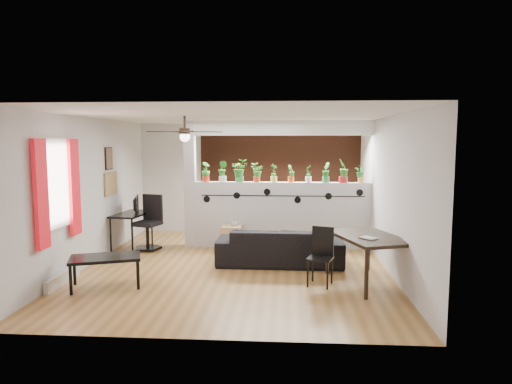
{
  "coord_description": "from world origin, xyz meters",
  "views": [
    {
      "loc": [
        0.88,
        -7.79,
        2.19
      ],
      "look_at": [
        0.32,
        0.6,
        1.25
      ],
      "focal_mm": 32.0,
      "sensor_mm": 36.0,
      "label": 1
    }
  ],
  "objects_px": {
    "cube_shelf": "(232,238)",
    "folding_chair": "(322,251)",
    "coffee_table": "(105,260)",
    "potted_plant_3": "(257,172)",
    "potted_plant_6": "(308,173)",
    "potted_plant_8": "(343,170)",
    "ceiling_fan": "(185,133)",
    "potted_plant_2": "(240,170)",
    "potted_plant_7": "(326,172)",
    "computer_desk": "(132,217)",
    "potted_plant_9": "(361,173)",
    "dining_table": "(368,241)",
    "potted_plant_5": "(291,173)",
    "potted_plant_4": "(274,172)",
    "cup": "(234,224)",
    "potted_plant_1": "(223,171)",
    "sofa": "(280,247)",
    "office_chair": "(149,226)",
    "potted_plant_0": "(206,171)"
  },
  "relations": [
    {
      "from": "sofa",
      "to": "coffee_table",
      "type": "bearing_deg",
      "value": 30.0
    },
    {
      "from": "potted_plant_9",
      "to": "sofa",
      "type": "bearing_deg",
      "value": -140.81
    },
    {
      "from": "coffee_table",
      "to": "potted_plant_0",
      "type": "bearing_deg",
      "value": 69.54
    },
    {
      "from": "potted_plant_9",
      "to": "cube_shelf",
      "type": "xyz_separation_m",
      "value": [
        -2.59,
        -0.34,
        -1.3
      ]
    },
    {
      "from": "folding_chair",
      "to": "coffee_table",
      "type": "height_order",
      "value": "folding_chair"
    },
    {
      "from": "cube_shelf",
      "to": "folding_chair",
      "type": "height_order",
      "value": "folding_chair"
    },
    {
      "from": "potted_plant_4",
      "to": "potted_plant_5",
      "type": "height_order",
      "value": "potted_plant_4"
    },
    {
      "from": "potted_plant_4",
      "to": "potted_plant_0",
      "type": "bearing_deg",
      "value": -180.0
    },
    {
      "from": "cube_shelf",
      "to": "dining_table",
      "type": "relative_size",
      "value": 0.31
    },
    {
      "from": "cup",
      "to": "potted_plant_3",
      "type": "bearing_deg",
      "value": 38.19
    },
    {
      "from": "cube_shelf",
      "to": "dining_table",
      "type": "bearing_deg",
      "value": -35.09
    },
    {
      "from": "computer_desk",
      "to": "potted_plant_1",
      "type": "bearing_deg",
      "value": 10.58
    },
    {
      "from": "sofa",
      "to": "office_chair",
      "type": "height_order",
      "value": "office_chair"
    },
    {
      "from": "potted_plant_2",
      "to": "folding_chair",
      "type": "distance_m",
      "value": 3.04
    },
    {
      "from": "potted_plant_1",
      "to": "potted_plant_2",
      "type": "distance_m",
      "value": 0.35
    },
    {
      "from": "potted_plant_4",
      "to": "computer_desk",
      "type": "bearing_deg",
      "value": -173.25
    },
    {
      "from": "folding_chair",
      "to": "potted_plant_9",
      "type": "bearing_deg",
      "value": 68.41
    },
    {
      "from": "potted_plant_9",
      "to": "folding_chair",
      "type": "distance_m",
      "value": 2.79
    },
    {
      "from": "potted_plant_9",
      "to": "coffee_table",
      "type": "relative_size",
      "value": 0.32
    },
    {
      "from": "potted_plant_8",
      "to": "ceiling_fan",
      "type": "bearing_deg",
      "value": -147.53
    },
    {
      "from": "computer_desk",
      "to": "dining_table",
      "type": "relative_size",
      "value": 0.68
    },
    {
      "from": "potted_plant_0",
      "to": "computer_desk",
      "type": "relative_size",
      "value": 0.38
    },
    {
      "from": "ceiling_fan",
      "to": "potted_plant_2",
      "type": "height_order",
      "value": "ceiling_fan"
    },
    {
      "from": "potted_plant_2",
      "to": "potted_plant_1",
      "type": "bearing_deg",
      "value": 180.0
    },
    {
      "from": "cup",
      "to": "folding_chair",
      "type": "xyz_separation_m",
      "value": [
        1.58,
        -2.07,
        -0.02
      ]
    },
    {
      "from": "dining_table",
      "to": "folding_chair",
      "type": "height_order",
      "value": "folding_chair"
    },
    {
      "from": "potted_plant_2",
      "to": "cube_shelf",
      "type": "xyz_separation_m",
      "value": [
        -0.13,
        -0.34,
        -1.35
      ]
    },
    {
      "from": "potted_plant_9",
      "to": "office_chair",
      "type": "relative_size",
      "value": 0.33
    },
    {
      "from": "potted_plant_3",
      "to": "office_chair",
      "type": "bearing_deg",
      "value": -169.6
    },
    {
      "from": "potted_plant_2",
      "to": "folding_chair",
      "type": "height_order",
      "value": "potted_plant_2"
    },
    {
      "from": "potted_plant_5",
      "to": "potted_plant_7",
      "type": "height_order",
      "value": "potted_plant_7"
    },
    {
      "from": "sofa",
      "to": "office_chair",
      "type": "xyz_separation_m",
      "value": [
        -2.65,
        0.91,
        0.17
      ]
    },
    {
      "from": "potted_plant_2",
      "to": "potted_plant_7",
      "type": "relative_size",
      "value": 1.15
    },
    {
      "from": "potted_plant_7",
      "to": "computer_desk",
      "type": "bearing_deg",
      "value": -175.05
    },
    {
      "from": "ceiling_fan",
      "to": "potted_plant_8",
      "type": "bearing_deg",
      "value": 32.47
    },
    {
      "from": "potted_plant_1",
      "to": "sofa",
      "type": "relative_size",
      "value": 0.21
    },
    {
      "from": "cube_shelf",
      "to": "potted_plant_6",
      "type": "bearing_deg",
      "value": 17.75
    },
    {
      "from": "potted_plant_9",
      "to": "office_chair",
      "type": "bearing_deg",
      "value": -174.71
    },
    {
      "from": "potted_plant_8",
      "to": "cube_shelf",
      "type": "height_order",
      "value": "potted_plant_8"
    },
    {
      "from": "potted_plant_7",
      "to": "potted_plant_0",
      "type": "bearing_deg",
      "value": -180.0
    },
    {
      "from": "office_chair",
      "to": "potted_plant_5",
      "type": "bearing_deg",
      "value": 7.87
    },
    {
      "from": "cube_shelf",
      "to": "potted_plant_2",
      "type": "bearing_deg",
      "value": 74.18
    },
    {
      "from": "potted_plant_1",
      "to": "dining_table",
      "type": "bearing_deg",
      "value": -42.28
    },
    {
      "from": "cube_shelf",
      "to": "cup",
      "type": "xyz_separation_m",
      "value": [
        0.05,
        0.0,
        0.3
      ]
    },
    {
      "from": "office_chair",
      "to": "folding_chair",
      "type": "bearing_deg",
      "value": -31.45
    },
    {
      "from": "potted_plant_3",
      "to": "potted_plant_6",
      "type": "relative_size",
      "value": 1.07
    },
    {
      "from": "potted_plant_0",
      "to": "coffee_table",
      "type": "bearing_deg",
      "value": -110.46
    },
    {
      "from": "sofa",
      "to": "cup",
      "type": "xyz_separation_m",
      "value": [
        -0.93,
        0.97,
        0.23
      ]
    },
    {
      "from": "sofa",
      "to": "office_chair",
      "type": "distance_m",
      "value": 2.81
    },
    {
      "from": "potted_plant_0",
      "to": "potted_plant_1",
      "type": "xyz_separation_m",
      "value": [
        0.35,
        0.0,
        0.01
      ]
    }
  ]
}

